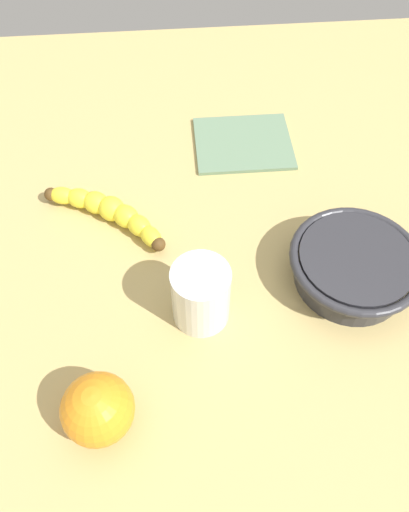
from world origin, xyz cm
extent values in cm
cube|color=tan|center=(0.00, 0.00, 1.50)|extent=(120.00, 120.00, 3.00)
ellipsoid|color=yellow|center=(5.96, -4.50, 4.80)|extent=(4.29, 4.67, 2.52)
ellipsoid|color=yellow|center=(7.56, -6.58, 4.80)|extent=(4.76, 4.86, 2.88)
ellipsoid|color=yellow|center=(9.40, -8.44, 4.80)|extent=(5.09, 5.03, 3.24)
ellipsoid|color=yellow|center=(11.46, -10.06, 4.80)|extent=(5.28, 5.19, 3.60)
ellipsoid|color=yellow|center=(13.71, -11.41, 4.80)|extent=(4.98, 4.68, 3.24)
ellipsoid|color=yellow|center=(16.11, -12.47, 4.80)|extent=(4.69, 4.06, 2.88)
ellipsoid|color=yellow|center=(18.62, -13.22, 4.80)|extent=(4.40, 3.34, 2.52)
sphere|color=#513819|center=(4.97, -3.04, 4.80)|extent=(1.98, 1.98, 1.98)
sphere|color=#513819|center=(20.34, -13.62, 4.80)|extent=(1.98, 1.98, 1.98)
cylinder|color=silver|center=(-0.38, 7.03, 7.38)|extent=(7.14, 7.14, 8.76)
cylinder|color=beige|center=(-0.38, 7.03, 7.29)|extent=(6.64, 6.64, 8.07)
cylinder|color=#2D2D33|center=(-20.00, 3.51, 5.54)|extent=(14.56, 14.56, 5.09)
torus|color=#2D2D33|center=(-20.00, 3.51, 7.49)|extent=(17.02, 17.02, 1.20)
sphere|color=orange|center=(11.87, 19.81, 6.92)|extent=(7.83, 7.83, 7.83)
cube|color=slate|center=(-9.47, -23.93, 3.30)|extent=(15.70, 13.35, 0.60)
camera|label=1|loc=(2.27, 38.65, 58.79)|focal=35.22mm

